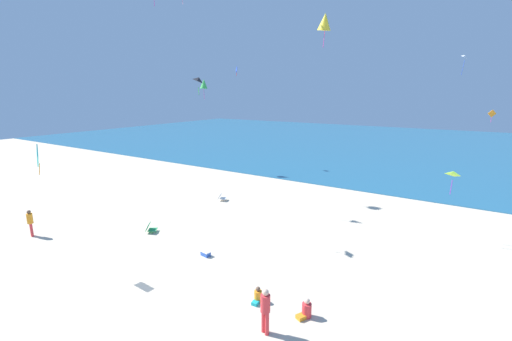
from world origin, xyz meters
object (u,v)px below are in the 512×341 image
beach_chair_mid_beach (150,228)px  kite_teal (38,156)px  person_2 (30,221)px  kite_orange (492,114)px  person_1 (258,297)px  kite_black (199,79)px  kite_blue (236,70)px  person_3 (265,308)px  kite_white (465,57)px  beach_chair_far_right (222,197)px  person_0 (306,310)px  kite_yellow (325,22)px  kite_lime (453,173)px  cooler_box (206,253)px  kite_green (204,84)px

beach_chair_mid_beach → kite_teal: kite_teal is taller
person_2 → kite_orange: bearing=153.4°
person_1 → kite_black: (-6.38, 4.10, 8.56)m
beach_chair_mid_beach → kite_blue: bearing=74.0°
person_3 → kite_white: kite_white is taller
kite_white → kite_teal: bearing=-119.3°
kite_teal → beach_chair_mid_beach: bearing=83.4°
beach_chair_far_right → person_0: 14.67m
person_3 → kite_yellow: size_ratio=0.88×
person_1 → kite_lime: (5.87, 6.28, 4.51)m
kite_black → kite_teal: kite_black is taller
kite_yellow → kite_blue: 18.95m
person_3 → person_0: bearing=172.6°
person_0 → kite_blue: size_ratio=0.73×
beach_chair_mid_beach → kite_black: (2.70, 1.74, 8.55)m
cooler_box → kite_green: size_ratio=0.27×
beach_chair_far_right → kite_white: 22.64m
beach_chair_mid_beach → cooler_box: bearing=-43.1°
kite_white → kite_yellow: bearing=-114.8°
person_3 → kite_green: size_ratio=0.85×
person_3 → kite_blue: kite_blue is taller
kite_yellow → kite_blue: bearing=141.5°
beach_chair_mid_beach → person_1: bearing=-51.6°
kite_orange → kite_blue: size_ratio=0.91×
beach_chair_mid_beach → kite_green: bearing=82.3°
beach_chair_far_right → person_3: size_ratio=0.48×
beach_chair_far_right → person_0: (11.34, -9.30, 0.01)m
person_0 → kite_white: size_ratio=0.46×
beach_chair_mid_beach → kite_teal: bearing=-133.6°
person_2 → kite_blue: (-1.83, 22.81, 9.69)m
kite_black → kite_white: size_ratio=0.62×
beach_chair_mid_beach → person_0: size_ratio=1.11×
person_2 → kite_yellow: size_ratio=0.83×
cooler_box → person_3: 6.44m
kite_orange → kite_black: bearing=-130.0°
kite_green → kite_yellow: 17.51m
person_2 → beach_chair_far_right: bearing=173.6°
person_1 → person_3: 1.94m
cooler_box → kite_blue: size_ratio=0.52×
kite_orange → kite_teal: bearing=-126.1°
cooler_box → person_1: person_1 is taller
person_1 → kite_blue: 28.55m
person_2 → kite_orange: kite_orange is taller
kite_green → kite_black: size_ratio=1.96×
kite_lime → kite_black: 13.09m
cooler_box → kite_green: (-12.75, 14.74, 8.88)m
person_2 → kite_green: (-2.67, 18.34, 8.10)m
person_2 → kite_black: size_ratio=1.56×
kite_lime → kite_teal: 18.10m
beach_chair_far_right → kite_teal: kite_teal is taller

